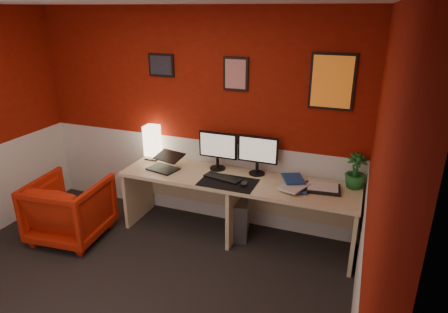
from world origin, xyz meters
The scene contains 23 objects.
ground centered at (0.00, 0.00, 0.00)m, with size 4.00×3.50×0.01m, color black.
ceiling centered at (0.00, 0.00, 2.50)m, with size 4.00×3.50×0.01m, color white.
wall_back centered at (0.00, 1.75, 1.25)m, with size 4.00×0.01×2.50m, color maroon.
wall_right centered at (2.00, 0.00, 1.25)m, with size 0.01×3.50×2.50m, color maroon.
wainscot_back centered at (0.00, 1.75, 0.50)m, with size 4.00×0.01×1.00m, color silver.
desk centered at (0.67, 1.41, 0.36)m, with size 2.60×0.65×0.73m, color tan.
shoji_lamp centered at (-0.48, 1.61, 0.93)m, with size 0.16×0.16×0.40m, color #FFE5B2.
laptop centered at (-0.20, 1.34, 0.84)m, with size 0.33×0.23×0.22m, color black.
monitor_left centered at (0.38, 1.59, 1.02)m, with size 0.45×0.06×0.58m, color black.
monitor_right centered at (0.84, 1.61, 1.02)m, with size 0.45×0.06×0.58m, color black.
desk_mat centered at (0.62, 1.28, 0.73)m, with size 0.60×0.38×0.01m, color black.
keyboard centered at (0.53, 1.34, 0.74)m, with size 0.42×0.14×0.02m, color black.
mouse centered at (0.80, 1.26, 0.75)m, with size 0.06×0.10×0.03m, color black.
book_bottom centered at (1.23, 1.39, 0.74)m, with size 0.21×0.29×0.03m, color navy.
book_middle centered at (1.20, 1.38, 0.77)m, with size 0.22×0.30×0.02m, color silver.
book_top centered at (1.18, 1.43, 0.79)m, with size 0.20×0.27×0.03m, color navy.
zen_tray centered at (1.58, 1.45, 0.74)m, with size 0.35×0.25×0.03m, color black.
potted_plant centered at (1.87, 1.62, 0.91)m, with size 0.21×0.21×0.37m, color #19591E.
pc_tower centered at (0.69, 1.48, 0.23)m, with size 0.20×0.45×0.45m, color #99999E.
armchair centered at (-1.08, 0.76, 0.35)m, with size 0.76×0.78×0.71m, color red.
art_left centered at (-0.37, 1.74, 1.85)m, with size 0.32×0.02×0.26m, color black.
art_center centered at (0.53, 1.74, 1.80)m, with size 0.28×0.02×0.36m, color red.
art_right centered at (1.54, 1.74, 1.78)m, with size 0.44×0.02×0.56m, color orange.
Camera 1 is at (1.91, -2.24, 2.46)m, focal length 31.13 mm.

